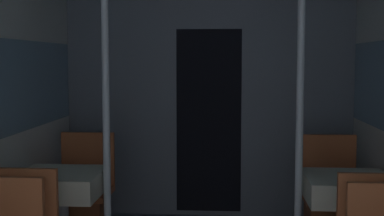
% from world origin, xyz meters
% --- Properties ---
extents(bulkhead_far, '(2.81, 0.09, 2.26)m').
position_xyz_m(bulkhead_far, '(0.00, 4.14, 1.12)').
color(bulkhead_far, slate).
rests_on(bulkhead_far, ground_plane).
extents(dining_table_left_1, '(0.61, 0.61, 0.72)m').
position_xyz_m(dining_table_left_1, '(-1.05, 2.68, 0.59)').
color(dining_table_left_1, '#4C4C51').
rests_on(dining_table_left_1, ground_plane).
extents(chair_left_far_1, '(0.47, 0.47, 0.91)m').
position_xyz_m(chair_left_far_1, '(-1.05, 3.28, 0.28)').
color(chair_left_far_1, brown).
rests_on(chair_left_far_1, ground_plane).
extents(support_pole_left_1, '(0.05, 0.05, 2.26)m').
position_xyz_m(support_pole_left_1, '(-0.70, 2.68, 1.13)').
color(support_pole_left_1, silver).
rests_on(support_pole_left_1, ground_plane).
extents(dining_table_right_1, '(0.61, 0.61, 0.72)m').
position_xyz_m(dining_table_right_1, '(1.05, 2.68, 0.59)').
color(dining_table_right_1, '#4C4C51').
rests_on(dining_table_right_1, ground_plane).
extents(chair_right_far_1, '(0.47, 0.47, 0.91)m').
position_xyz_m(chair_right_far_1, '(1.05, 3.28, 0.28)').
color(chair_right_far_1, brown).
rests_on(chair_right_far_1, ground_plane).
extents(support_pole_right_1, '(0.05, 0.05, 2.26)m').
position_xyz_m(support_pole_right_1, '(0.70, 2.68, 1.13)').
color(support_pole_right_1, silver).
rests_on(support_pole_right_1, ground_plane).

